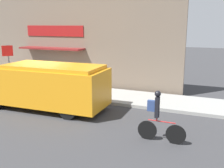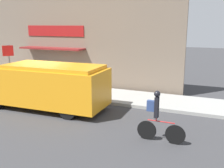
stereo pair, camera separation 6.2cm
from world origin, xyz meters
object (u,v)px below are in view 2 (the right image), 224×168
object	(u,v)px
school_bus	(47,86)
stop_sign_post	(9,59)
trash_bin	(22,76)
cyclist	(158,117)

from	to	relation	value
school_bus	stop_sign_post	xyz separation A→B (m)	(-4.11, 2.04, 0.76)
trash_bin	stop_sign_post	bearing A→B (deg)	-72.19
cyclist	stop_sign_post	bearing A→B (deg)	160.39
cyclist	trash_bin	distance (m)	11.24
cyclist	trash_bin	xyz separation A→B (m)	(-10.06, 5.02, -0.29)
school_bus	trash_bin	size ratio (longest dim) A/B	8.00
school_bus	cyclist	distance (m)	5.67
stop_sign_post	school_bus	bearing A→B (deg)	-26.35
school_bus	cyclist	size ratio (longest dim) A/B	3.58
cyclist	stop_sign_post	xyz separation A→B (m)	(-9.58, 3.53, 1.00)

